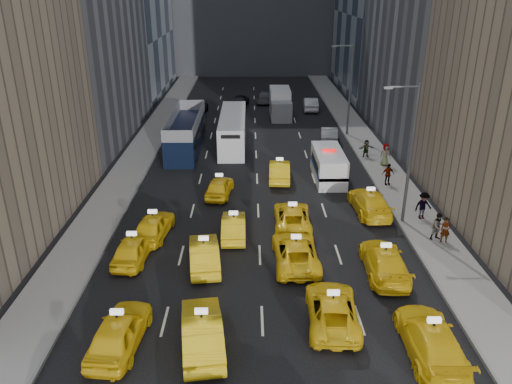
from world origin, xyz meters
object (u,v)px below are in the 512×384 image
box_truck (280,103)px  pedestrian_0 (446,230)px  double_decker (186,132)px  city_bus (233,130)px  nypd_van (328,166)px

box_truck → pedestrian_0: bearing=-78.4°
box_truck → double_decker: bearing=-131.3°
double_decker → pedestrian_0: bearing=-39.4°
pedestrian_0 → city_bus: bearing=134.3°
nypd_van → city_bus: size_ratio=0.50×
double_decker → box_truck: double_decker is taller
nypd_van → double_decker: 14.47m
city_bus → pedestrian_0: (13.16, -19.99, -0.50)m
city_bus → pedestrian_0: 23.94m
box_truck → pedestrian_0: (8.04, -30.64, -0.56)m
double_decker → box_truck: 15.26m
box_truck → pedestrian_0: box_truck is taller
double_decker → nypd_van: bearing=-25.7°
city_bus → box_truck: (5.12, 10.66, 0.06)m
nypd_van → double_decker: (-12.09, 7.92, 0.53)m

